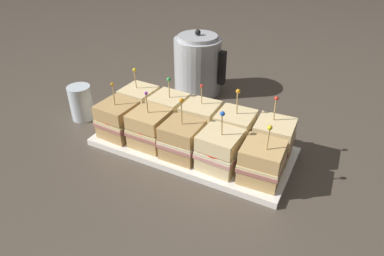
{
  "coord_description": "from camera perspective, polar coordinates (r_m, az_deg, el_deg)",
  "views": [
    {
      "loc": [
        0.36,
        -0.69,
        0.57
      ],
      "look_at": [
        0.0,
        0.0,
        0.07
      ],
      "focal_mm": 32.0,
      "sensor_mm": 36.0,
      "label": 1
    }
  ],
  "objects": [
    {
      "name": "ground_plane",
      "position": [
        0.97,
        -0.0,
        -3.51
      ],
      "size": [
        6.0,
        6.0,
        0.0
      ],
      "primitive_type": "plane",
      "color": "#4C4238"
    },
    {
      "name": "serving_platter",
      "position": [
        0.96,
        -0.0,
        -3.08
      ],
      "size": [
        0.55,
        0.24,
        0.02
      ],
      "color": "white",
      "rests_on": "ground_plane"
    },
    {
      "name": "sandwich_front_far_left",
      "position": [
        0.99,
        -12.23,
        1.39
      ],
      "size": [
        0.1,
        0.1,
        0.17
      ],
      "color": "tan",
      "rests_on": "serving_platter"
    },
    {
      "name": "sandwich_front_left",
      "position": [
        0.94,
        -7.06,
        -0.07
      ],
      "size": [
        0.1,
        0.1,
        0.16
      ],
      "color": "tan",
      "rests_on": "serving_platter"
    },
    {
      "name": "sandwich_front_center",
      "position": [
        0.89,
        -1.71,
        -1.92
      ],
      "size": [
        0.1,
        0.1,
        0.17
      ],
      "color": "tan",
      "rests_on": "serving_platter"
    },
    {
      "name": "sandwich_front_right",
      "position": [
        0.85,
        4.65,
        -3.69
      ],
      "size": [
        0.1,
        0.1,
        0.16
      ],
      "color": "beige",
      "rests_on": "serving_platter"
    },
    {
      "name": "sandwich_front_far_right",
      "position": [
        0.83,
        11.54,
        -5.63
      ],
      "size": [
        0.1,
        0.1,
        0.16
      ],
      "color": "tan",
      "rests_on": "serving_platter"
    },
    {
      "name": "sandwich_back_far_left",
      "position": [
        1.07,
        -8.7,
        4.07
      ],
      "size": [
        0.1,
        0.1,
        0.16
      ],
      "color": "beige",
      "rests_on": "serving_platter"
    },
    {
      "name": "sandwich_back_left",
      "position": [
        1.01,
        -3.9,
        2.79
      ],
      "size": [
        0.1,
        0.1,
        0.16
      ],
      "color": "beige",
      "rests_on": "serving_platter"
    },
    {
      "name": "sandwich_back_center",
      "position": [
        0.97,
        1.33,
        1.32
      ],
      "size": [
        0.1,
        0.1,
        0.16
      ],
      "color": "beige",
      "rests_on": "serving_platter"
    },
    {
      "name": "sandwich_back_right",
      "position": [
        0.93,
        7.12,
        -0.27
      ],
      "size": [
        0.1,
        0.1,
        0.17
      ],
      "color": "beige",
      "rests_on": "serving_platter"
    },
    {
      "name": "sandwich_back_far_right",
      "position": [
        0.91,
        13.41,
        -1.81
      ],
      "size": [
        0.1,
        0.11,
        0.17
      ],
      "color": "beige",
      "rests_on": "serving_platter"
    },
    {
      "name": "kettle_steel",
      "position": [
        1.24,
        0.96,
        10.5
      ],
      "size": [
        0.19,
        0.17,
        0.23
      ],
      "color": "#B7BABF",
      "rests_on": "ground_plane"
    },
    {
      "name": "drinking_glass",
      "position": [
        1.14,
        -17.98,
        4.05
      ],
      "size": [
        0.07,
        0.07,
        0.11
      ],
      "color": "silver",
      "rests_on": "ground_plane"
    }
  ]
}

